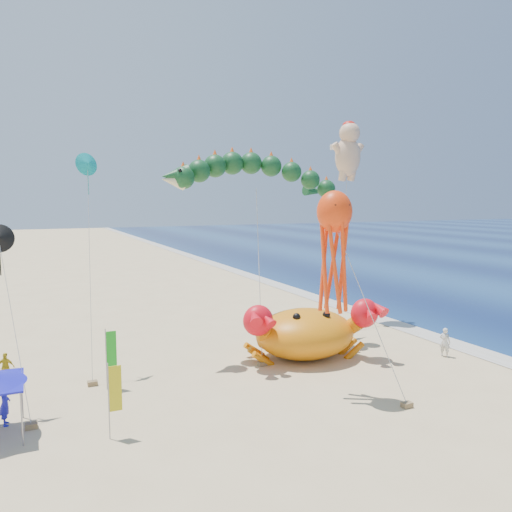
{
  "coord_description": "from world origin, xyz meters",
  "views": [
    {
      "loc": [
        -14.09,
        -24.07,
        9.71
      ],
      "look_at": [
        -2.0,
        2.0,
        6.5
      ],
      "focal_mm": 35.0,
      "sensor_mm": 36.0,
      "label": 1
    }
  ],
  "objects_px": {
    "octopus_kite": "(334,242)",
    "crab_inflatable": "(306,332)",
    "cherub_kite": "(348,150)",
    "dragon_kite": "(254,180)"
  },
  "relations": [
    {
      "from": "cherub_kite",
      "to": "octopus_kite",
      "type": "xyz_separation_m",
      "value": [
        -9.97,
        -13.13,
        -6.04
      ]
    },
    {
      "from": "dragon_kite",
      "to": "cherub_kite",
      "type": "xyz_separation_m",
      "value": [
        10.2,
        4.19,
        2.69
      ]
    },
    {
      "from": "dragon_kite",
      "to": "crab_inflatable",
      "type": "bearing_deg",
      "value": -58.55
    },
    {
      "from": "octopus_kite",
      "to": "crab_inflatable",
      "type": "bearing_deg",
      "value": 72.2
    },
    {
      "from": "cherub_kite",
      "to": "dragon_kite",
      "type": "bearing_deg",
      "value": -157.65
    },
    {
      "from": "crab_inflatable",
      "to": "dragon_kite",
      "type": "relative_size",
      "value": 0.69
    },
    {
      "from": "crab_inflatable",
      "to": "cherub_kite",
      "type": "bearing_deg",
      "value": 42.6
    },
    {
      "from": "cherub_kite",
      "to": "octopus_kite",
      "type": "distance_m",
      "value": 17.56
    },
    {
      "from": "crab_inflatable",
      "to": "cherub_kite",
      "type": "height_order",
      "value": "cherub_kite"
    },
    {
      "from": "crab_inflatable",
      "to": "cherub_kite",
      "type": "relative_size",
      "value": 0.54
    }
  ]
}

